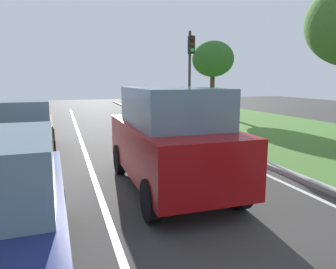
{
  "coord_description": "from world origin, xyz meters",
  "views": [
    {
      "loc": [
        -1.37,
        2.62,
        2.44
      ],
      "look_at": [
        0.92,
        9.49,
        1.2
      ],
      "focal_mm": 34.07,
      "sensor_mm": 36.0,
      "label": 1
    }
  ],
  "objects": [
    {
      "name": "lane_line_right_edge",
      "position": [
        3.6,
        14.0,
        0.0
      ],
      "size": [
        0.12,
        32.0,
        0.01
      ],
      "primitive_type": "cube",
      "color": "silver",
      "rests_on": "ground"
    },
    {
      "name": "car_suv_ahead",
      "position": [
        0.88,
        9.19,
        1.17
      ],
      "size": [
        1.97,
        4.5,
        2.28
      ],
      "rotation": [
        0.0,
        0.0,
        0.0
      ],
      "color": "maroon",
      "rests_on": "ground"
    },
    {
      "name": "curb_right",
      "position": [
        4.1,
        14.0,
        0.06
      ],
      "size": [
        0.24,
        48.0,
        0.12
      ],
      "primitive_type": "cube",
      "color": "#9E9B93",
      "rests_on": "ground"
    },
    {
      "name": "grass_verge_right",
      "position": [
        8.5,
        14.0,
        0.03
      ],
      "size": [
        9.0,
        48.0,
        0.06
      ],
      "primitive_type": "cube",
      "color": "#47752D",
      "rests_on": "ground"
    },
    {
      "name": "tree_roadside_far",
      "position": [
        8.82,
        23.24,
        3.86
      ],
      "size": [
        2.91,
        2.91,
        5.13
      ],
      "color": "#4C331E",
      "rests_on": "ground"
    },
    {
      "name": "traffic_light_near_right",
      "position": [
        5.17,
        18.48,
        3.34
      ],
      "size": [
        0.32,
        0.5,
        4.96
      ],
      "color": "#2D2D2D",
      "rests_on": "ground"
    },
    {
      "name": "car_hatchback_far",
      "position": [
        -2.52,
        14.18,
        0.88
      ],
      "size": [
        1.82,
        3.75,
        1.78
      ],
      "rotation": [
        0.0,
        0.0,
        0.03
      ],
      "color": "brown",
      "rests_on": "ground"
    },
    {
      "name": "ground_plane",
      "position": [
        0.0,
        14.0,
        0.0
      ],
      "size": [
        60.0,
        60.0,
        0.0
      ],
      "primitive_type": "plane",
      "color": "#383533"
    },
    {
      "name": "lane_line_center",
      "position": [
        -0.7,
        14.0,
        0.0
      ],
      "size": [
        0.12,
        32.0,
        0.01
      ],
      "primitive_type": "cube",
      "color": "silver",
      "rests_on": "ground"
    }
  ]
}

